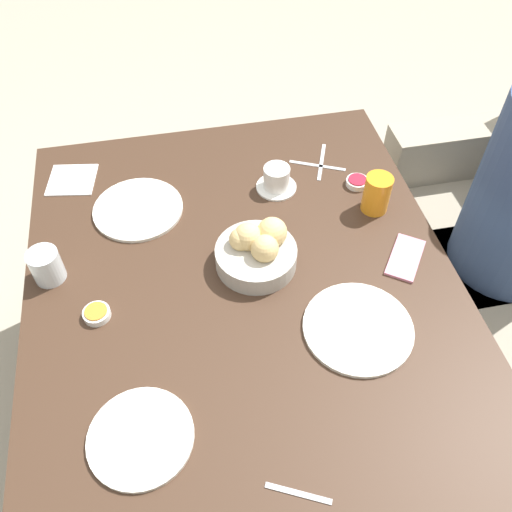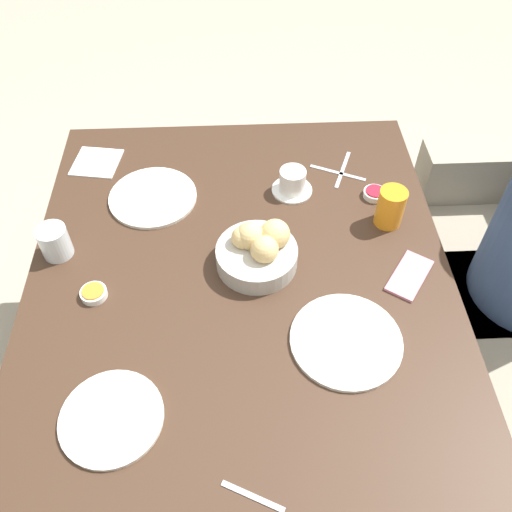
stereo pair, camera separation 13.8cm
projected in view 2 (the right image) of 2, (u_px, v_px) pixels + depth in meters
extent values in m
plane|color=#A89E89|center=(244.00, 408.00, 1.89)|extent=(10.00, 10.00, 0.00)
cube|color=#3D281C|center=(240.00, 289.00, 1.37)|extent=(1.33, 1.08, 0.03)
cube|color=#3D281C|center=(107.00, 219.00, 2.02)|extent=(0.06, 0.06, 0.67)
cube|color=#3D281C|center=(367.00, 210.00, 2.05)|extent=(0.06, 0.06, 0.67)
cube|color=#9E937F|center=(498.00, 210.00, 2.10)|extent=(0.14, 0.70, 0.60)
cube|color=#23232D|center=(503.00, 325.00, 1.88)|extent=(0.35, 0.47, 0.40)
cylinder|color=#B2ADA3|center=(256.00, 257.00, 1.38)|extent=(0.21, 0.21, 0.05)
sphere|color=#DBB775|center=(242.00, 238.00, 1.36)|extent=(0.06, 0.06, 0.06)
sphere|color=#DBB775|center=(264.00, 250.00, 1.33)|extent=(0.07, 0.07, 0.07)
sphere|color=#DBB775|center=(274.00, 234.00, 1.36)|extent=(0.08, 0.08, 0.08)
sphere|color=#DBB775|center=(249.00, 236.00, 1.36)|extent=(0.07, 0.07, 0.07)
cylinder|color=silver|center=(152.00, 197.00, 1.56)|extent=(0.25, 0.25, 0.01)
cylinder|color=silver|center=(111.00, 418.00, 1.12)|extent=(0.22, 0.22, 0.01)
cylinder|color=silver|center=(345.00, 340.00, 1.24)|extent=(0.26, 0.26, 0.01)
cylinder|color=orange|center=(390.00, 207.00, 1.46)|extent=(0.07, 0.07, 0.11)
cylinder|color=silver|center=(54.00, 242.00, 1.39)|extent=(0.08, 0.08, 0.09)
cylinder|color=white|center=(291.00, 190.00, 1.58)|extent=(0.12, 0.12, 0.01)
cylinder|color=white|center=(292.00, 180.00, 1.55)|extent=(0.08, 0.08, 0.07)
cylinder|color=white|center=(374.00, 194.00, 1.56)|extent=(0.07, 0.07, 0.02)
cylinder|color=#A3192D|center=(375.00, 191.00, 1.55)|extent=(0.05, 0.05, 0.00)
cylinder|color=white|center=(93.00, 294.00, 1.33)|extent=(0.07, 0.07, 0.02)
cylinder|color=#C67F28|center=(92.00, 291.00, 1.32)|extent=(0.05, 0.05, 0.00)
cube|color=#B7B7BC|center=(337.00, 173.00, 1.63)|extent=(0.08, 0.16, 0.00)
cube|color=#B7B7BC|center=(342.00, 170.00, 1.64)|extent=(0.17, 0.07, 0.00)
cube|color=#B7B7BC|center=(252.00, 497.00, 1.03)|extent=(0.07, 0.12, 0.00)
cube|color=white|center=(96.00, 162.00, 1.66)|extent=(0.16, 0.16, 0.00)
cube|color=pink|center=(409.00, 276.00, 1.37)|extent=(0.17, 0.15, 0.01)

